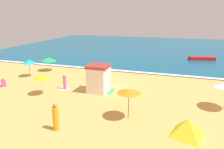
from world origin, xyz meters
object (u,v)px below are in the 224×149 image
object	(u,v)px
beachgoer_2	(65,81)
beach_umbrella_1	(129,91)
beach_umbrella_4	(41,77)
beachgoer_5	(56,118)
beach_umbrella_2	(49,59)
beach_tent	(187,127)
beach_umbrella_3	(29,61)
beachgoer_3	(101,76)
beachgoer_4	(3,83)
lifeguard_cabana	(99,78)
small_boat_0	(202,58)

from	to	relation	value
beachgoer_2	beach_umbrella_1	bearing A→B (deg)	-28.40
beach_umbrella_4	beachgoer_5	bearing A→B (deg)	-47.38
beach_umbrella_2	beach_tent	distance (m)	20.85
beach_umbrella_1	beach_umbrella_3	world-z (taller)	beach_umbrella_1
beachgoer_5	beachgoer_3	bearing A→B (deg)	95.76
beach_umbrella_3	beach_tent	xyz separation A→B (m)	(18.26, -7.94, -1.33)
beachgoer_5	beach_umbrella_1	bearing A→B (deg)	35.83
beach_umbrella_1	beachgoer_2	distance (m)	8.91
beachgoer_2	beachgoer_4	world-z (taller)	beachgoer_2
beach_umbrella_2	beachgoer_3	size ratio (longest dim) A/B	2.43
lifeguard_cabana	beachgoer_2	bearing A→B (deg)	-174.08
beach_umbrella_4	beach_umbrella_1	bearing A→B (deg)	-13.66
beachgoer_4	beach_tent	bearing A→B (deg)	-12.14
beachgoer_5	lifeguard_cabana	bearing A→B (deg)	89.45
beach_umbrella_4	beachgoer_5	distance (m)	7.16
beach_umbrella_2	beachgoer_5	world-z (taller)	beach_umbrella_2
beach_umbrella_1	small_boat_0	world-z (taller)	beach_umbrella_1
beach_umbrella_3	beachgoer_5	world-z (taller)	beach_umbrella_3
beach_umbrella_3	beach_umbrella_4	xyz separation A→B (m)	(5.13, -4.68, -0.13)
beach_tent	small_boat_0	xyz separation A→B (m)	(2.72, 24.67, -0.21)
beachgoer_4	beachgoer_5	distance (m)	11.88
beach_umbrella_1	beachgoer_3	bearing A→B (deg)	122.27
beach_umbrella_3	beach_umbrella_4	bearing A→B (deg)	-42.38
beachgoer_2	beachgoer_3	bearing A→B (deg)	61.20
beach_umbrella_2	beachgoer_3	world-z (taller)	beach_umbrella_2
small_boat_0	beachgoer_4	bearing A→B (deg)	-135.85
beach_umbrella_3	beachgoer_2	bearing A→B (deg)	-22.75
lifeguard_cabana	beachgoer_2	world-z (taller)	lifeguard_cabana
lifeguard_cabana	beachgoer_4	distance (m)	10.51
beach_umbrella_1	beach_umbrella_4	xyz separation A→B (m)	(-9.01, 2.19, -0.37)
small_boat_0	beach_umbrella_4	bearing A→B (deg)	-126.49
beach_umbrella_1	beach_umbrella_2	bearing A→B (deg)	143.46
beach_umbrella_4	beachgoer_3	distance (m)	7.43
beach_umbrella_2	beach_umbrella_4	world-z (taller)	beach_umbrella_4
small_boat_0	beach_tent	bearing A→B (deg)	-96.29
beach_tent	beachgoer_5	size ratio (longest dim) A/B	1.38
beach_umbrella_1	beachgoer_4	xyz separation A→B (m)	(-14.47, 2.93, -1.79)
lifeguard_cabana	beachgoer_3	xyz separation A→B (m)	(-1.24, 3.94, -1.03)
beach_umbrella_4	beach_tent	xyz separation A→B (m)	(13.12, -3.25, -1.21)
beach_umbrella_1	beachgoer_5	xyz separation A→B (m)	(-4.21, -3.04, -1.28)
lifeguard_cabana	beachgoer_5	world-z (taller)	lifeguard_cabana
beachgoer_5	small_boat_0	size ratio (longest dim) A/B	0.44
beachgoer_3	beachgoer_4	world-z (taller)	beachgoer_4
lifeguard_cabana	beach_umbrella_4	size ratio (longest dim) A/B	1.30
lifeguard_cabana	beachgoer_3	bearing A→B (deg)	107.43
beach_umbrella_1	beachgoer_3	xyz separation A→B (m)	(-5.37, 8.51, -1.80)
beach_umbrella_2	beach_umbrella_4	size ratio (longest dim) A/B	1.01
beach_umbrella_4	small_boat_0	bearing A→B (deg)	53.51
beach_umbrella_1	beach_umbrella_3	distance (m)	15.73
beachgoer_2	beachgoer_5	world-z (taller)	beachgoer_5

